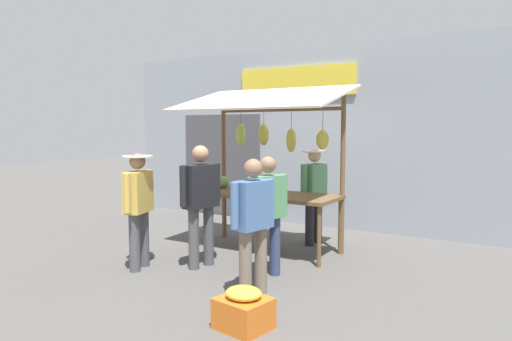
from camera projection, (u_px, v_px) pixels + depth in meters
ground_plane at (266, 250)px, 7.18m from camera, size 40.00×40.00×0.00m
street_backdrop at (321, 137)px, 8.92m from camera, size 9.00×0.30×3.40m
market_stall at (266, 150)px, 7.07m from camera, size 2.50×1.46×2.50m
vendor_with_sunhat at (314, 189)px, 7.50m from camera, size 0.40×0.66×1.53m
shopper_in_grey_tee at (253, 218)px, 5.16m from camera, size 0.31×0.65×1.53m
shopper_with_shopping_bag at (138, 202)px, 6.16m from camera, size 0.40×0.64×1.54m
shopper_in_striped_shirt at (201, 197)px, 6.24m from camera, size 0.30×0.69×1.64m
shopper_with_ponytail at (268, 209)px, 5.82m from camera, size 0.34×0.64×1.52m
produce_crate_near at (244, 309)px, 4.36m from camera, size 0.52×0.48×0.40m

